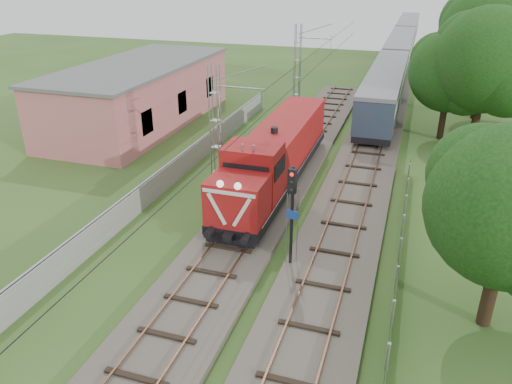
% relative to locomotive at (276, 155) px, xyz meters
% --- Properties ---
extents(ground, '(140.00, 140.00, 0.00)m').
position_rel_locomotive_xyz_m(ground, '(0.00, -14.33, -2.20)').
color(ground, '#31511E').
rests_on(ground, ground).
extents(track_main, '(4.20, 70.00, 0.45)m').
position_rel_locomotive_xyz_m(track_main, '(0.00, -7.33, -2.02)').
color(track_main, '#6B6054').
rests_on(track_main, ground).
extents(track_side, '(4.20, 80.00, 0.45)m').
position_rel_locomotive_xyz_m(track_side, '(5.00, 5.67, -2.02)').
color(track_side, '#6B6054').
rests_on(track_side, ground).
extents(catenary, '(3.31, 70.00, 8.00)m').
position_rel_locomotive_xyz_m(catenary, '(-2.95, -2.33, 1.85)').
color(catenary, gray).
rests_on(catenary, ground).
extents(boundary_wall, '(0.25, 40.00, 1.50)m').
position_rel_locomotive_xyz_m(boundary_wall, '(-6.50, -2.33, -1.45)').
color(boundary_wall, '#9E9E99').
rests_on(boundary_wall, ground).
extents(station_building, '(8.40, 20.40, 5.22)m').
position_rel_locomotive_xyz_m(station_building, '(-15.00, 9.67, 0.43)').
color(station_building, '#C66A6B').
rests_on(station_building, ground).
extents(fence, '(0.12, 32.00, 1.20)m').
position_rel_locomotive_xyz_m(fence, '(8.00, -11.33, -1.60)').
color(fence, black).
rests_on(fence, ground).
extents(locomotive, '(2.93, 16.75, 4.25)m').
position_rel_locomotive_xyz_m(locomotive, '(0.00, 0.00, 0.00)').
color(locomotive, black).
rests_on(locomotive, ground).
extents(coach_rake, '(3.05, 67.93, 3.52)m').
position_rel_locomotive_xyz_m(coach_rake, '(5.00, 42.11, 0.32)').
color(coach_rake, black).
rests_on(coach_rake, ground).
extents(signal_post, '(0.56, 0.44, 5.14)m').
position_rel_locomotive_xyz_m(signal_post, '(3.18, -8.72, 1.33)').
color(signal_post, black).
rests_on(signal_post, ground).
extents(tree_a, '(6.32, 6.02, 8.19)m').
position_rel_locomotive_xyz_m(tree_a, '(11.55, -10.09, 2.91)').
color(tree_a, '#352415').
rests_on(tree_a, ground).
extents(tree_b, '(8.02, 7.64, 10.40)m').
position_rel_locomotive_xyz_m(tree_b, '(12.47, 12.08, 4.29)').
color(tree_b, '#352415').
rests_on(tree_b, ground).
extents(tree_c, '(6.59, 6.28, 8.55)m').
position_rel_locomotive_xyz_m(tree_c, '(10.14, 13.34, 3.13)').
color(tree_c, '#352415').
rests_on(tree_c, ground).
extents(tree_d, '(8.92, 8.49, 11.56)m').
position_rel_locomotive_xyz_m(tree_d, '(13.22, 20.36, 5.01)').
color(tree_d, '#352415').
rests_on(tree_d, ground).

